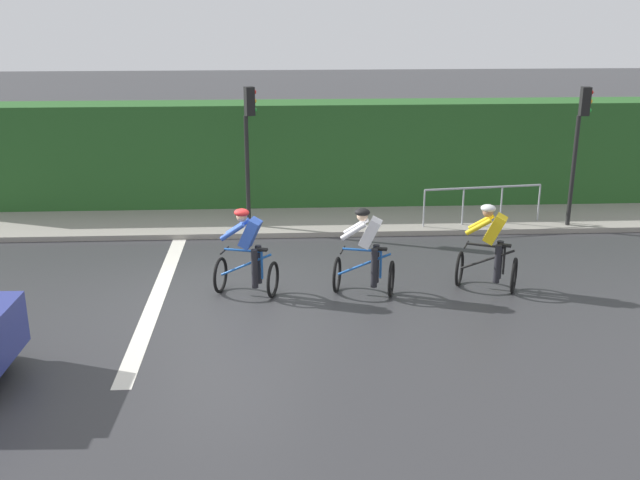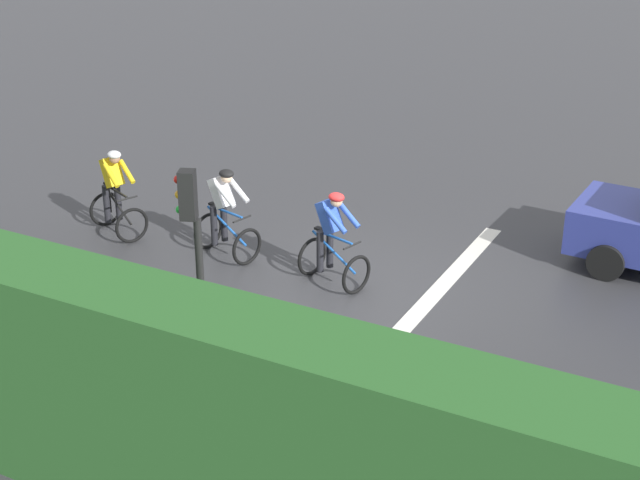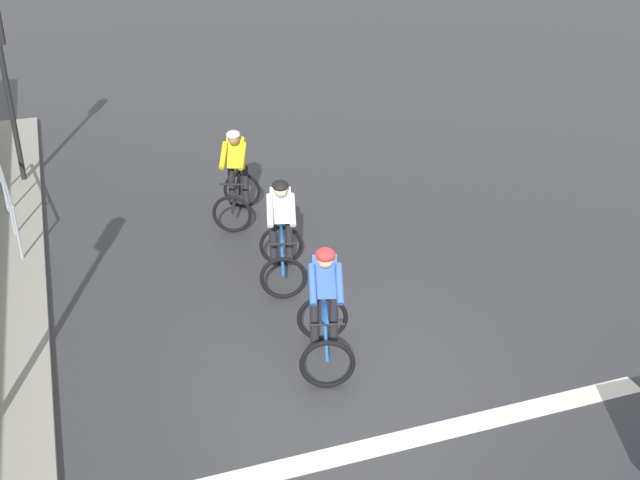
# 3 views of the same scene
# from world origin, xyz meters

# --- Properties ---
(ground_plane) EXTENTS (80.00, 80.00, 0.00)m
(ground_plane) POSITION_xyz_m (0.00, 0.00, 0.00)
(ground_plane) COLOR #333335
(sidewalk_kerb) EXTENTS (2.80, 19.62, 0.12)m
(sidewalk_kerb) POSITION_xyz_m (-4.67, 2.00, 0.06)
(sidewalk_kerb) COLOR gray
(sidewalk_kerb) RESTS_ON ground
(stone_wall_low) EXTENTS (0.44, 19.62, 0.63)m
(stone_wall_low) POSITION_xyz_m (-5.57, 2.00, 0.32)
(stone_wall_low) COLOR gray
(stone_wall_low) RESTS_ON ground
(road_marking_stop_line) EXTENTS (7.00, 0.30, 0.01)m
(road_marking_stop_line) POSITION_xyz_m (0.00, -1.21, 0.00)
(road_marking_stop_line) COLOR silver
(road_marking_stop_line) RESTS_ON ground
(cyclist_lead) EXTENTS (1.05, 1.26, 1.66)m
(cyclist_lead) POSITION_xyz_m (0.01, 5.00, 0.80)
(cyclist_lead) COLOR black
(cyclist_lead) RESTS_ON ground
(cyclist_second) EXTENTS (0.93, 1.22, 1.66)m
(cyclist_second) POSITION_xyz_m (0.13, 2.67, 0.80)
(cyclist_second) COLOR black
(cyclist_second) RESTS_ON ground
(cyclist_mid) EXTENTS (0.95, 1.22, 1.66)m
(cyclist_mid) POSITION_xyz_m (0.05, 0.48, 0.80)
(cyclist_mid) COLOR black
(cyclist_mid) RESTS_ON ground
(traffic_light_near_crossing) EXTENTS (0.26, 0.30, 3.34)m
(traffic_light_near_crossing) POSITION_xyz_m (-3.95, 0.40, 2.22)
(traffic_light_near_crossing) COLOR black
(traffic_light_near_crossing) RESTS_ON ground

